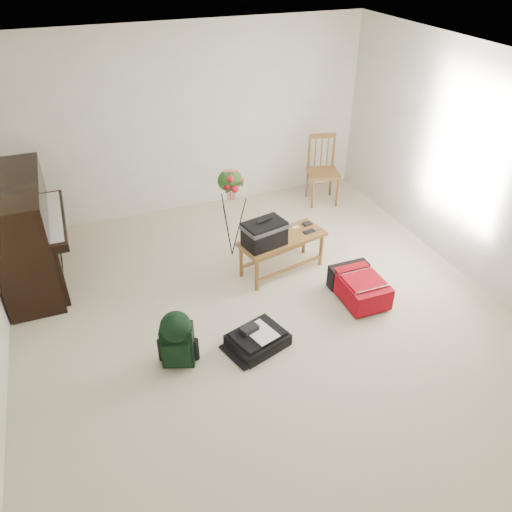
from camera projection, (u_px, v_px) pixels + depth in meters
name	position (u px, v px, depth m)	size (l,w,h in m)	color
floor	(265.00, 319.00, 5.24)	(5.00, 5.50, 0.01)	beige
ceiling	(268.00, 73.00, 3.84)	(5.00, 5.50, 0.01)	white
wall_back	(189.00, 121.00, 6.67)	(5.00, 0.04, 2.50)	beige
wall_right	(484.00, 174.00, 5.28)	(0.04, 5.50, 2.50)	beige
piano	(27.00, 235.00, 5.49)	(0.71, 1.50, 1.25)	black
bench	(268.00, 234.00, 5.61)	(1.09, 0.62, 0.79)	brown
dining_chair	(322.00, 171.00, 7.21)	(0.51, 0.51, 0.98)	brown
red_suitcase	(357.00, 285.00, 5.49)	(0.46, 0.66, 0.28)	#9E0617
black_duffel	(258.00, 339.00, 4.88)	(0.63, 0.57, 0.22)	black
green_backpack	(177.00, 337.00, 4.55)	(0.34, 0.32, 0.59)	black
flower_stand	(231.00, 214.00, 5.94)	(0.45, 0.45, 1.18)	black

